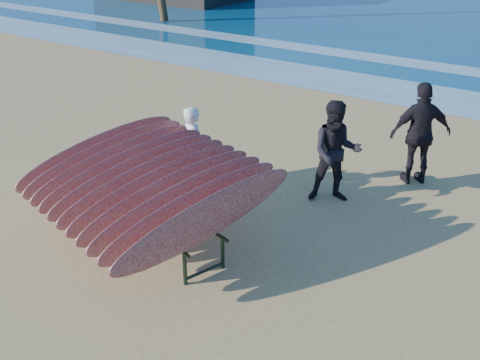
% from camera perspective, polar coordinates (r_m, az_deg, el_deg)
% --- Properties ---
extents(ground, '(120.00, 120.00, 0.00)m').
position_cam_1_polar(ground, '(9.04, -2.97, -7.21)').
color(ground, tan).
rests_on(ground, ground).
extents(foam_near, '(160.00, 160.00, 0.00)m').
position_cam_1_polar(foam_near, '(17.36, 18.08, 7.42)').
color(foam_near, white).
rests_on(foam_near, ground).
extents(foam_far, '(160.00, 160.00, 0.00)m').
position_cam_1_polar(foam_far, '(20.63, 21.25, 9.55)').
color(foam_far, white).
rests_on(foam_far, ground).
extents(surfboard_rack, '(3.88, 3.81, 1.51)m').
position_cam_1_polar(surfboard_rack, '(9.25, -8.94, -0.22)').
color(surfboard_rack, '#1C2D1F').
rests_on(surfboard_rack, ground).
extents(person_white, '(0.70, 0.62, 1.62)m').
position_cam_1_polar(person_white, '(10.69, -4.38, 2.79)').
color(person_white, white).
rests_on(person_white, ground).
extents(person_dark_a, '(1.11, 1.06, 1.81)m').
position_cam_1_polar(person_dark_a, '(10.46, 9.08, 2.62)').
color(person_dark_a, black).
rests_on(person_dark_a, ground).
extents(person_dark_b, '(1.16, 1.09, 1.92)m').
position_cam_1_polar(person_dark_b, '(11.51, 16.74, 4.22)').
color(person_dark_b, black).
rests_on(person_dark_b, ground).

